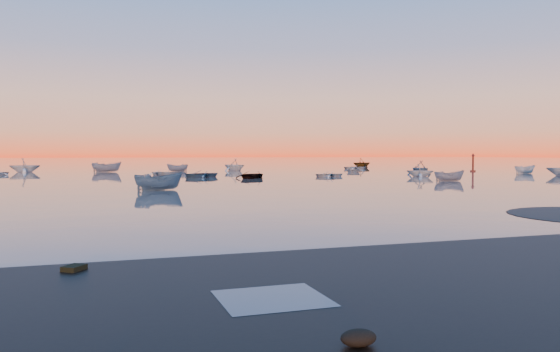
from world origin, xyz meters
name	(u,v)px	position (x,y,z in m)	size (l,w,h in m)	color
ground	(161,167)	(0.00, 100.00, 0.00)	(600.00, 600.00, 0.00)	#665B55
mud_lobes	(484,229)	(0.00, -1.00, 0.01)	(140.00, 6.00, 0.07)	black
moored_fleet	(202,175)	(0.00, 53.00, 0.00)	(124.00, 58.00, 1.20)	silver
boat_near_center	(159,190)	(-8.64, 24.00, 0.00)	(3.84, 1.62, 1.33)	#3E5F77
boat_near_right	(420,175)	(26.37, 43.47, 0.00)	(3.92, 1.76, 1.37)	#3E5F77
channel_marker	(473,164)	(41.49, 52.39, 1.15)	(0.82, 0.82, 2.91)	#4C1710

